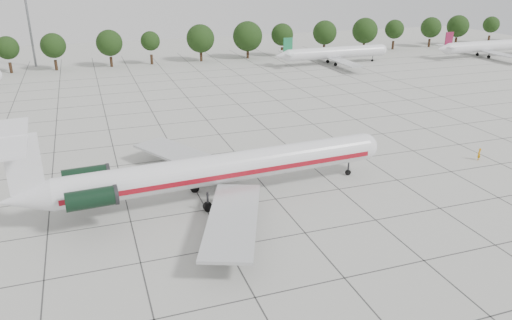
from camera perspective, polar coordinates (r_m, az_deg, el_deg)
The scene contains 8 objects.
ground at distance 56.37m, azimuth 2.26°, elevation -4.48°, with size 260.00×260.00×0.00m, color #B1B1A9.
apron_joints at distance 69.37m, azimuth -2.25°, elevation 0.69°, with size 170.00×170.00×0.02m, color #383838.
main_airliner at distance 54.90m, azimuth -5.82°, elevation -1.25°, with size 42.97×33.71×10.07m.
ground_crew at distance 73.37m, azimuth 24.13°, elevation 0.62°, with size 0.61×0.40×1.67m, color #CA830B.
bg_airliner_d at distance 133.83m, azimuth 9.00°, elevation 11.99°, with size 28.24×27.20×7.40m.
bg_airliner_e at distance 156.92m, azimuth 24.87°, elevation 11.70°, with size 28.24×27.20×7.40m.
tree_line at distance 133.53m, azimuth -16.42°, elevation 12.71°, with size 249.86×8.44×10.22m.
floodlight_mast at distance 139.86m, azimuth -24.74°, elevation 15.47°, with size 1.60×1.60×25.45m.
Camera 1 is at (-18.74, -47.00, 24.84)m, focal length 35.00 mm.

